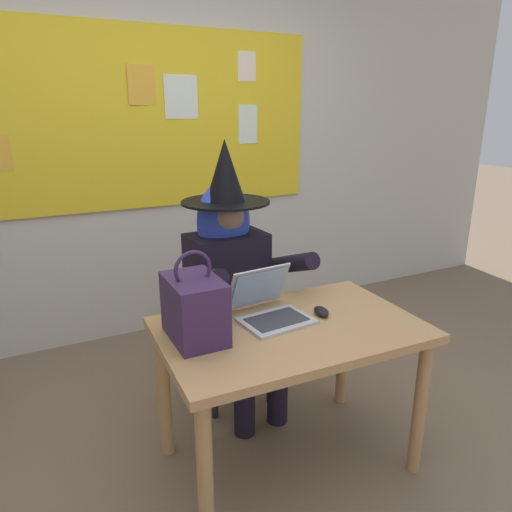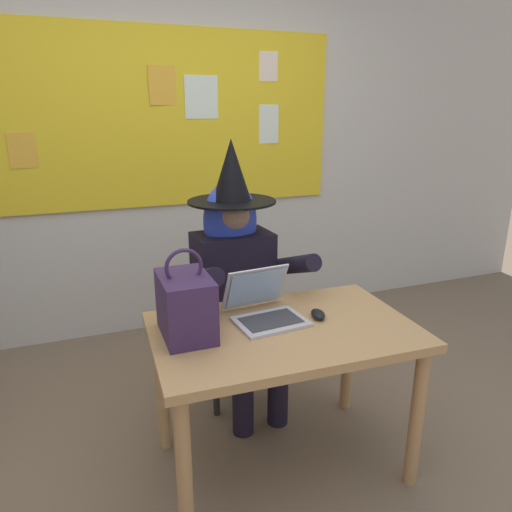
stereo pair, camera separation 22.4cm
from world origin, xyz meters
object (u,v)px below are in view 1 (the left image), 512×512
at_px(laptop, 269,307).
at_px(handbag, 194,308).
at_px(person_costumed, 232,267).
at_px(desk_main, 290,347).
at_px(chair_at_desk, 224,309).
at_px(computer_mouse, 321,311).

xyz_separation_m(laptop, handbag, (-0.36, -0.04, 0.08)).
bearing_deg(laptop, person_costumed, 81.17).
bearing_deg(person_costumed, desk_main, -1.72).
bearing_deg(chair_at_desk, laptop, -3.04).
height_order(desk_main, chair_at_desk, chair_at_desk).
height_order(desk_main, handbag, handbag).
xyz_separation_m(desk_main, laptop, (-0.04, 0.12, 0.15)).
distance_m(desk_main, chair_at_desk, 0.73).
distance_m(person_costumed, handbag, 0.65).
xyz_separation_m(person_costumed, laptop, (-0.03, -0.48, -0.04)).
distance_m(desk_main, handbag, 0.48).
bearing_deg(handbag, person_costumed, 52.56).
distance_m(desk_main, computer_mouse, 0.22).
bearing_deg(computer_mouse, chair_at_desk, 118.08).
bearing_deg(desk_main, person_costumed, 91.25).
distance_m(computer_mouse, handbag, 0.61).
xyz_separation_m(desk_main, person_costumed, (-0.01, 0.60, 0.19)).
height_order(chair_at_desk, laptop, laptop).
height_order(computer_mouse, handbag, handbag).
bearing_deg(chair_at_desk, handbag, -32.07).
bearing_deg(laptop, desk_main, -74.96).
xyz_separation_m(person_costumed, handbag, (-0.40, -0.52, 0.04)).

